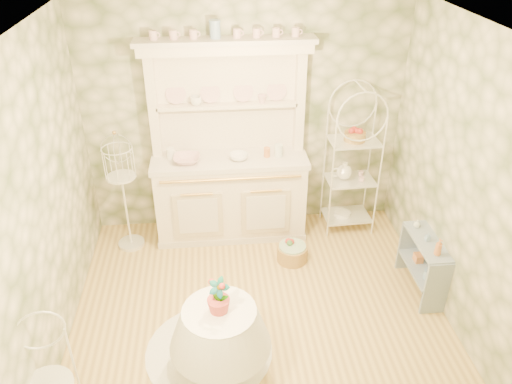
{
  "coord_description": "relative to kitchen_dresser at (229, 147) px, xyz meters",
  "views": [
    {
      "loc": [
        -0.39,
        -3.48,
        3.52
      ],
      "look_at": [
        0.0,
        0.5,
        1.15
      ],
      "focal_mm": 35.0,
      "sensor_mm": 36.0,
      "label": 1
    }
  ],
  "objects": [
    {
      "name": "floor",
      "position": [
        0.2,
        -1.52,
        -1.15
      ],
      "size": [
        3.6,
        3.6,
        0.0
      ],
      "primitive_type": "plane",
      "color": "#D5B668",
      "rests_on": "ground"
    },
    {
      "name": "ceiling",
      "position": [
        0.2,
        -1.52,
        1.56
      ],
      "size": [
        3.6,
        3.6,
        0.0
      ],
      "primitive_type": "plane",
      "color": "white",
      "rests_on": "floor"
    },
    {
      "name": "wall_left",
      "position": [
        -1.6,
        -1.52,
        0.21
      ],
      "size": [
        3.6,
        3.6,
        0.0
      ],
      "primitive_type": "plane",
      "color": "beige",
      "rests_on": "floor"
    },
    {
      "name": "wall_right",
      "position": [
        2.0,
        -1.52,
        0.21
      ],
      "size": [
        3.6,
        3.6,
        0.0
      ],
      "primitive_type": "plane",
      "color": "beige",
      "rests_on": "floor"
    },
    {
      "name": "wall_back",
      "position": [
        0.2,
        0.28,
        0.21
      ],
      "size": [
        3.6,
        3.6,
        0.0
      ],
      "primitive_type": "plane",
      "color": "beige",
      "rests_on": "floor"
    },
    {
      "name": "wall_front",
      "position": [
        0.2,
        -3.32,
        0.21
      ],
      "size": [
        3.6,
        3.6,
        0.0
      ],
      "primitive_type": "plane",
      "color": "beige",
      "rests_on": "floor"
    },
    {
      "name": "kitchen_dresser",
      "position": [
        0.0,
        0.0,
        0.0
      ],
      "size": [
        1.87,
        0.61,
        2.29
      ],
      "primitive_type": "cube",
      "color": "white",
      "rests_on": "floor"
    },
    {
      "name": "bakers_rack",
      "position": [
        1.41,
        -0.01,
        -0.26
      ],
      "size": [
        0.56,
        0.41,
        1.76
      ],
      "primitive_type": "cube",
      "rotation": [
        0.0,
        0.0,
        0.04
      ],
      "color": "white",
      "rests_on": "floor"
    },
    {
      "name": "side_shelf",
      "position": [
        1.88,
        -1.22,
        -0.87
      ],
      "size": [
        0.3,
        0.67,
        0.55
      ],
      "primitive_type": "cube",
      "rotation": [
        0.0,
        0.0,
        0.09
      ],
      "color": "#8697AB",
      "rests_on": "floor"
    },
    {
      "name": "round_table",
      "position": [
        -0.2,
        -2.08,
        -0.74
      ],
      "size": [
        0.96,
        0.96,
        0.8
      ],
      "primitive_type": "cylinder",
      "rotation": [
        0.0,
        0.0,
        -0.38
      ],
      "color": "white",
      "rests_on": "floor"
    },
    {
      "name": "birdcage_stand",
      "position": [
        -1.19,
        -0.15,
        -0.46
      ],
      "size": [
        0.34,
        0.34,
        1.38
      ],
      "primitive_type": "cube",
      "rotation": [
        0.0,
        0.0,
        0.04
      ],
      "color": "white",
      "rests_on": "floor"
    },
    {
      "name": "floor_basket",
      "position": [
        0.65,
        -0.62,
        -1.05
      ],
      "size": [
        0.31,
        0.31,
        0.19
      ],
      "primitive_type": "cylinder",
      "rotation": [
        0.0,
        0.0,
        -0.06
      ],
      "color": "#AF8947",
      "rests_on": "floor"
    },
    {
      "name": "lace_rug",
      "position": [
        -0.31,
        -1.85,
        -1.14
      ],
      "size": [
        1.5,
        1.5,
        0.01
      ],
      "primitive_type": "cylinder",
      "rotation": [
        0.0,
        0.0,
        0.41
      ],
      "color": "white",
      "rests_on": "floor"
    },
    {
      "name": "bowl_floral",
      "position": [
        -0.47,
        -0.07,
        -0.13
      ],
      "size": [
        0.31,
        0.31,
        0.07
      ],
      "primitive_type": "imported",
      "rotation": [
        0.0,
        0.0,
        -0.05
      ],
      "color": "white",
      "rests_on": "kitchen_dresser"
    },
    {
      "name": "bowl_white",
      "position": [
        0.1,
        -0.06,
        -0.13
      ],
      "size": [
        0.23,
        0.23,
        0.07
      ],
      "primitive_type": "imported",
      "rotation": [
        0.0,
        0.0,
        -0.08
      ],
      "color": "white",
      "rests_on": "kitchen_dresser"
    },
    {
      "name": "cup_left",
      "position": [
        -0.34,
        0.16,
        0.47
      ],
      "size": [
        0.15,
        0.15,
        0.1
      ],
      "primitive_type": "imported",
      "rotation": [
        0.0,
        0.0,
        -0.23
      ],
      "color": "white",
      "rests_on": "kitchen_dresser"
    },
    {
      "name": "cup_right",
      "position": [
        0.38,
        0.16,
        0.47
      ],
      "size": [
        0.11,
        0.11,
        0.09
      ],
      "primitive_type": "imported",
      "rotation": [
        0.0,
        0.0,
        0.15
      ],
      "color": "white",
      "rests_on": "kitchen_dresser"
    },
    {
      "name": "potted_geranium",
      "position": [
        -0.19,
        -2.11,
        -0.3
      ],
      "size": [
        0.2,
        0.18,
        0.33
      ],
      "primitive_type": "imported",
      "rotation": [
        0.0,
        0.0,
        -0.4
      ],
      "color": "#3F7238",
      "rests_on": "round_table"
    },
    {
      "name": "bottle_amber",
      "position": [
        1.88,
        -1.44,
        -0.46
      ],
      "size": [
        0.09,
        0.09,
        0.18
      ],
      "primitive_type": "imported",
      "rotation": [
        0.0,
        0.0,
        0.39
      ],
      "color": "#CC783A",
      "rests_on": "side_shelf"
    },
    {
      "name": "bottle_blue",
      "position": [
        1.87,
        -1.22,
        -0.49
      ],
      "size": [
        0.05,
        0.05,
        0.09
      ],
      "primitive_type": "imported",
      "rotation": [
        0.0,
        0.0,
        0.17
      ],
      "color": "#7C9EC3",
      "rests_on": "side_shelf"
    },
    {
      "name": "bottle_glass",
      "position": [
        1.85,
        -0.98,
        -0.5
      ],
      "size": [
        0.07,
        0.07,
        0.09
      ],
      "primitive_type": "imported",
      "rotation": [
        0.0,
        0.0,
        0.0
      ],
      "color": "silver",
      "rests_on": "side_shelf"
    }
  ]
}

